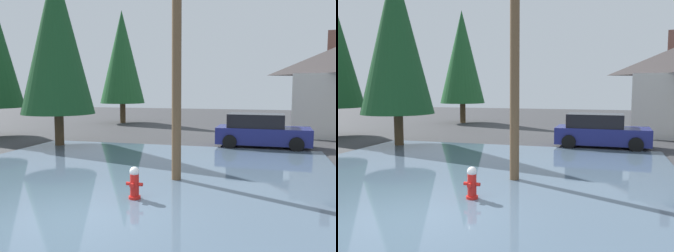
% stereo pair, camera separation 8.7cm
% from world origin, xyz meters
% --- Properties ---
extents(ground_plane, '(80.00, 80.00, 0.10)m').
position_xyz_m(ground_plane, '(0.00, 0.00, -0.05)').
color(ground_plane, '#38383A').
extents(flood_puddle, '(13.00, 11.94, 0.04)m').
position_xyz_m(flood_puddle, '(-0.08, 3.94, 0.02)').
color(flood_puddle, '#4C6075').
rests_on(flood_puddle, ground).
extents(lane_stop_bar, '(4.23, 0.58, 0.01)m').
position_xyz_m(lane_stop_bar, '(0.22, -1.24, 0.00)').
color(lane_stop_bar, silver).
rests_on(lane_stop_bar, ground).
extents(fire_hydrant, '(0.42, 0.36, 0.84)m').
position_xyz_m(fire_hydrant, '(0.90, 1.54, 0.41)').
color(fire_hydrant, red).
rests_on(fire_hydrant, ground).
extents(utility_pole, '(1.60, 0.28, 9.97)m').
position_xyz_m(utility_pole, '(1.46, 3.66, 5.17)').
color(utility_pole, brown).
rests_on(utility_pole, ground).
extents(parked_car, '(4.28, 2.08, 1.56)m').
position_xyz_m(parked_car, '(3.84, 10.63, 0.75)').
color(parked_car, navy).
rests_on(parked_car, ground).
extents(pine_tree_tall_left, '(3.42, 3.42, 8.56)m').
position_xyz_m(pine_tree_tall_left, '(-5.49, 8.55, 5.04)').
color(pine_tree_tall_left, '#4C3823').
rests_on(pine_tree_tall_left, ground).
extents(pine_tree_mid_left, '(3.47, 3.47, 8.68)m').
position_xyz_m(pine_tree_mid_left, '(-6.83, 19.91, 5.11)').
color(pine_tree_mid_left, '#4C3823').
rests_on(pine_tree_mid_left, ground).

